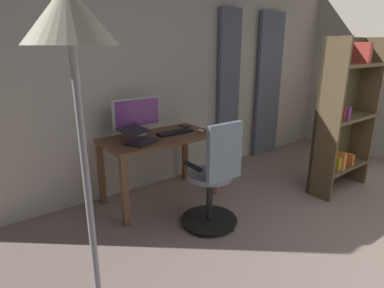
{
  "coord_description": "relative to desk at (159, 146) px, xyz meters",
  "views": [
    {
      "loc": [
        2.55,
        0.08,
        1.7
      ],
      "look_at": [
        0.81,
        -2.19,
        0.81
      ],
      "focal_mm": 29.5,
      "sensor_mm": 36.0,
      "label": 1
    }
  ],
  "objects": [
    {
      "name": "bookshelf",
      "position": [
        -1.9,
        1.05,
        0.26
      ],
      "size": [
        0.88,
        0.3,
        1.8
      ],
      "color": "brown",
      "rests_on": "ground"
    },
    {
      "name": "computer_monitor",
      "position": [
        0.14,
        -0.21,
        0.34
      ],
      "size": [
        0.58,
        0.18,
        0.41
      ],
      "color": "silver",
      "rests_on": "desk"
    },
    {
      "name": "laptop",
      "position": [
        0.28,
        0.08,
        0.17
      ],
      "size": [
        0.41,
        0.42,
        0.16
      ],
      "rotation": [
        0.0,
        0.0,
        0.41
      ],
      "color": "#232328",
      "rests_on": "desk"
    },
    {
      "name": "computer_keyboard",
      "position": [
        -0.2,
        0.03,
        0.12
      ],
      "size": [
        0.43,
        0.13,
        0.02
      ],
      "primitive_type": "cube",
      "color": "black",
      "rests_on": "desk"
    },
    {
      "name": "floor_lamp",
      "position": [
        1.35,
        1.65,
        0.99
      ],
      "size": [
        0.34,
        0.34,
        1.91
      ],
      "color": "black",
      "rests_on": "ground"
    },
    {
      "name": "curtain_right_panel",
      "position": [
        -1.4,
        -0.37,
        0.45
      ],
      "size": [
        0.37,
        0.06,
        2.19
      ],
      "primitive_type": "cube",
      "color": "slate",
      "rests_on": "ground"
    },
    {
      "name": "computer_mouse",
      "position": [
        -0.47,
        0.15,
        0.13
      ],
      "size": [
        0.06,
        0.1,
        0.04
      ],
      "primitive_type": "ellipsoid",
      "color": "white",
      "rests_on": "desk"
    },
    {
      "name": "office_chair",
      "position": [
        -0.1,
        0.82,
        -0.16
      ],
      "size": [
        0.56,
        0.56,
        1.07
      ],
      "rotation": [
        0.0,
        0.0,
        3.11
      ],
      "color": "black",
      "rests_on": "ground"
    },
    {
      "name": "back_room_partition",
      "position": [
        -0.82,
        -0.48,
        0.66
      ],
      "size": [
        5.5,
        0.1,
        2.61
      ],
      "primitive_type": "cube",
      "color": "beige",
      "rests_on": "ground"
    },
    {
      "name": "curtain_left_panel",
      "position": [
        -2.26,
        -0.37,
        0.45
      ],
      "size": [
        0.52,
        0.06,
        2.19
      ],
      "primitive_type": "cube",
      "color": "slate",
      "rests_on": "ground"
    },
    {
      "name": "cell_phone_by_monitor",
      "position": [
        -0.49,
        -0.18,
        0.12
      ],
      "size": [
        0.12,
        0.16,
        0.01
      ],
      "primitive_type": "cube",
      "rotation": [
        0.0,
        0.0,
        0.45
      ],
      "color": "black",
      "rests_on": "desk"
    },
    {
      "name": "desk",
      "position": [
        0.0,
        0.0,
        0.0
      ],
      "size": [
        1.22,
        0.66,
        0.76
      ],
      "color": "brown",
      "rests_on": "ground"
    }
  ]
}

